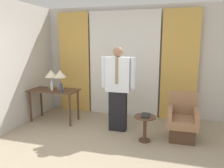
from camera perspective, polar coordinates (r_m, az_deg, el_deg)
The scene contains 13 objects.
wall_back at distance 5.55m, azimuth 3.33°, elevation 5.87°, with size 10.00×0.06×2.70m.
curtain_sheer_center at distance 5.43m, azimuth 3.02°, elevation 5.12°, with size 1.75×0.06×2.58m.
curtain_drape_left at distance 5.87m, azimuth -9.78°, elevation 5.42°, with size 0.83×0.06×2.58m.
curtain_drape_right at distance 5.30m, azimuth 17.20°, elevation 4.50°, with size 0.83×0.06×2.58m.
desk at distance 5.26m, azimuth -14.91°, elevation -2.72°, with size 1.12×0.55×0.75m.
table_lamp_left at distance 5.33m, azimuth -15.64°, elevation 2.45°, with size 0.29×0.29×0.45m.
table_lamp_right at distance 5.21m, azimuth -13.42°, elevation 2.37°, with size 0.29×0.29×0.45m.
bottle_near_edge at distance 5.15m, azimuth -15.46°, elevation -0.59°, with size 0.06×0.06×0.23m.
bottle_by_lamp at distance 4.89m, azimuth -13.14°, elevation -1.03°, with size 0.07×0.07×0.24m.
person at distance 4.47m, azimuth 1.59°, elevation -0.64°, with size 0.71×0.23×1.75m.
armchair at distance 4.46m, azimuth 17.87°, elevation -9.43°, with size 0.55×0.60×0.88m.
side_table at distance 4.18m, azimuth 8.57°, elevation -10.33°, with size 0.41×0.41×0.49m.
book at distance 4.12m, azimuth 8.76°, elevation -8.10°, with size 0.14×0.26×0.03m.
Camera 1 is at (1.20, -2.66, 1.85)m, focal length 35.00 mm.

